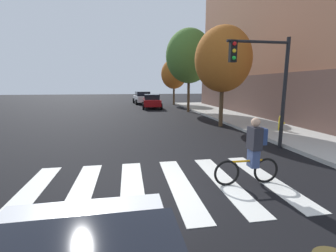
{
  "coord_description": "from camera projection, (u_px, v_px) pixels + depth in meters",
  "views": [
    {
      "loc": [
        -0.54,
        -5.38,
        2.47
      ],
      "look_at": [
        0.65,
        1.65,
        1.21
      ],
      "focal_mm": 25.01,
      "sensor_mm": 36.0,
      "label": 1
    }
  ],
  "objects": [
    {
      "name": "street_tree_far",
      "position": [
        174.0,
        74.0,
        28.92
      ],
      "size": [
        3.16,
        3.16,
        5.63
      ],
      "color": "#4C3823",
      "rests_on": "ground"
    },
    {
      "name": "crosswalk_stripes",
      "position": [
        156.0,
        186.0,
        5.75
      ],
      "size": [
        6.44,
        3.62,
        0.01
      ],
      "color": "silver",
      "rests_on": "ground"
    },
    {
      "name": "street_tree_mid",
      "position": [
        189.0,
        56.0,
        20.95
      ],
      "size": [
        4.17,
        4.17,
        7.41
      ],
      "color": "#4C3823",
      "rests_on": "ground"
    },
    {
      "name": "traffic_light_near",
      "position": [
        266.0,
        74.0,
        8.64
      ],
      "size": [
        2.47,
        0.28,
        4.2
      ],
      "color": "black",
      "rests_on": "ground"
    },
    {
      "name": "ground_plane",
      "position": [
        153.0,
        187.0,
        5.74
      ],
      "size": [
        120.0,
        120.0,
        0.0
      ],
      "primitive_type": "plane",
      "color": "black"
    },
    {
      "name": "sedan_mid",
      "position": [
        152.0,
        101.0,
        24.92
      ],
      "size": [
        2.21,
        4.38,
        1.48
      ],
      "color": "maroon",
      "rests_on": "ground"
    },
    {
      "name": "street_tree_near",
      "position": [
        223.0,
        59.0,
        13.51
      ],
      "size": [
        3.27,
        3.27,
        5.81
      ],
      "color": "#4C3823",
      "rests_on": "ground"
    },
    {
      "name": "sedan_far",
      "position": [
        142.0,
        98.0,
        30.84
      ],
      "size": [
        2.53,
        4.82,
        1.61
      ],
      "color": "silver",
      "rests_on": "ground"
    },
    {
      "name": "fire_hydrant",
      "position": [
        281.0,
        123.0,
        12.12
      ],
      "size": [
        0.33,
        0.22,
        0.78
      ],
      "color": "gold",
      "rests_on": "sidewalk"
    },
    {
      "name": "cyclist",
      "position": [
        252.0,
        152.0,
        5.78
      ],
      "size": [
        1.71,
        0.36,
        1.69
      ],
      "color": "black",
      "rests_on": "ground"
    }
  ]
}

